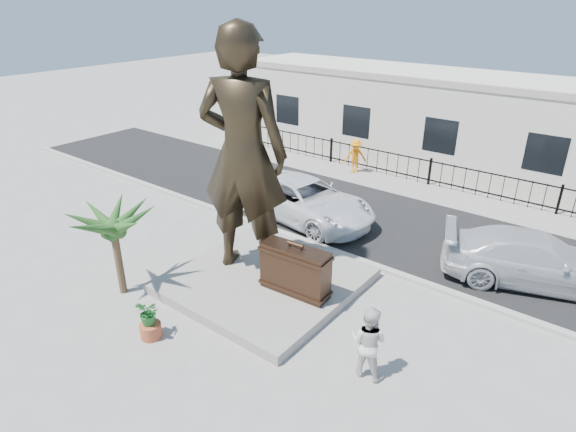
# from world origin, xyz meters

# --- Properties ---
(ground) EXTENTS (100.00, 100.00, 0.00)m
(ground) POSITION_xyz_m (0.00, 0.00, 0.00)
(ground) COLOR #9E9991
(ground) RESTS_ON ground
(street) EXTENTS (40.00, 7.00, 0.01)m
(street) POSITION_xyz_m (0.00, 8.00, 0.01)
(street) COLOR black
(street) RESTS_ON ground
(curb) EXTENTS (40.00, 0.25, 0.12)m
(curb) POSITION_xyz_m (0.00, 4.50, 0.06)
(curb) COLOR #A5A399
(curb) RESTS_ON ground
(far_sidewalk) EXTENTS (40.00, 2.50, 0.02)m
(far_sidewalk) POSITION_xyz_m (0.00, 12.00, 0.01)
(far_sidewalk) COLOR #9E9991
(far_sidewalk) RESTS_ON ground
(plinth) EXTENTS (5.20, 5.20, 0.30)m
(plinth) POSITION_xyz_m (-0.50, 1.50, 0.15)
(plinth) COLOR gray
(plinth) RESTS_ON ground
(fence) EXTENTS (22.00, 0.10, 1.20)m
(fence) POSITION_xyz_m (0.00, 12.80, 0.60)
(fence) COLOR black
(fence) RESTS_ON ground
(building) EXTENTS (28.00, 7.00, 4.40)m
(building) POSITION_xyz_m (0.00, 17.00, 2.20)
(building) COLOR silver
(building) RESTS_ON ground
(statue) EXTENTS (3.12, 2.57, 7.35)m
(statue) POSITION_xyz_m (-1.42, 1.70, 3.97)
(statue) COLOR #2D2316
(statue) RESTS_ON plinth
(suitcase) EXTENTS (2.08, 0.79, 1.44)m
(suitcase) POSITION_xyz_m (0.73, 1.40, 1.02)
(suitcase) COLOR #332115
(suitcase) RESTS_ON plinth
(tourist) EXTENTS (0.97, 0.79, 1.85)m
(tourist) POSITION_xyz_m (3.87, 0.04, 0.92)
(tourist) COLOR silver
(tourist) RESTS_ON ground
(car_white) EXTENTS (6.16, 3.41, 1.63)m
(car_white) POSITION_xyz_m (-2.36, 6.12, 0.83)
(car_white) COLOR white
(car_white) RESTS_ON street
(car_silver) EXTENTS (5.92, 4.00, 1.59)m
(car_silver) POSITION_xyz_m (5.95, 6.71, 0.81)
(car_silver) COLOR silver
(car_silver) RESTS_ON street
(worker) EXTENTS (1.25, 1.13, 1.69)m
(worker) POSITION_xyz_m (-3.61, 12.09, 0.86)
(worker) COLOR orange
(worker) RESTS_ON far_sidewalk
(palm_tree) EXTENTS (1.80, 1.80, 3.20)m
(palm_tree) POSITION_xyz_m (-3.63, -1.45, 0.00)
(palm_tree) COLOR #224A1B
(palm_tree) RESTS_ON ground
(planter) EXTENTS (0.56, 0.56, 0.40)m
(planter) POSITION_xyz_m (-1.24, -2.25, 0.20)
(planter) COLOR #A94E2C
(planter) RESTS_ON ground
(shrub) EXTENTS (0.76, 0.70, 0.70)m
(shrub) POSITION_xyz_m (-1.24, -2.25, 0.75)
(shrub) COLOR #216526
(shrub) RESTS_ON planter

